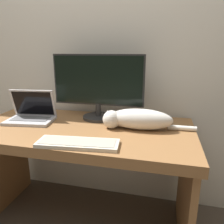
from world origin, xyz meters
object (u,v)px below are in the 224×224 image
at_px(cat, 137,119).
at_px(laptop, 31,115).
at_px(monitor, 98,86).
at_px(external_keyboard, 78,143).

bearing_deg(cat, laptop, 179.47).
distance_m(monitor, cat, 0.39).
bearing_deg(external_keyboard, monitor, 88.36).
distance_m(external_keyboard, cat, 0.43).
height_order(monitor, laptop, monitor).
bearing_deg(laptop, cat, -6.24).
bearing_deg(laptop, external_keyboard, -40.30).
bearing_deg(laptop, monitor, 14.15).
height_order(laptop, cat, laptop).
bearing_deg(monitor, laptop, -158.53).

